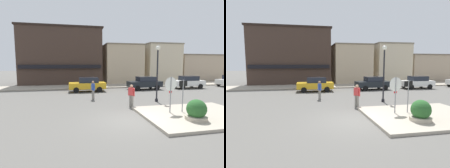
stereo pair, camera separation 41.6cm
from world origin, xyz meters
TOP-DOWN VIEW (x-y plane):
  - ground_plane at (0.00, 0.00)m, footprint 160.00×160.00m
  - sidewalk_corner at (4.03, 0.01)m, footprint 6.40×4.80m
  - kerb_far at (0.00, 14.61)m, footprint 80.00×4.00m
  - stop_sign at (2.63, 0.58)m, footprint 0.82×0.12m
  - one_way_sign at (3.43, 0.54)m, footprint 0.60×0.09m
  - planter at (3.22, -0.98)m, footprint 1.10×1.10m
  - lamp_post at (3.58, 4.21)m, footprint 0.36×0.36m
  - parked_car_nearest at (-1.49, 10.79)m, footprint 4.01×1.89m
  - parked_car_second at (5.36, 10.91)m, footprint 4.08×2.03m
  - parked_car_third at (11.18, 10.85)m, footprint 4.01×1.89m
  - pedestrian_crossing_near at (0.98, 2.91)m, footprint 0.40×0.50m
  - pedestrian_crossing_far at (-1.39, 6.10)m, footprint 0.30×0.56m
  - building_corner_shop at (-4.64, 20.55)m, footprint 11.91×8.36m
  - building_storefront_left_near at (4.73, 19.62)m, footprint 5.94×6.49m
  - building_storefront_left_mid at (11.39, 20.03)m, footprint 5.79×7.31m
  - building_storefront_right_near at (18.87, 20.76)m, footprint 7.97×7.32m

SIDE VIEW (x-z plane):
  - ground_plane at x=0.00m, z-range 0.00..0.00m
  - sidewalk_corner at x=4.03m, z-range 0.00..0.15m
  - kerb_far at x=0.00m, z-range 0.00..0.15m
  - planter at x=3.22m, z-range -0.05..1.17m
  - parked_car_nearest at x=-1.49m, z-range 0.03..1.59m
  - parked_car_second at x=5.36m, z-range 0.03..1.59m
  - parked_car_third at x=11.18m, z-range 0.03..1.59m
  - pedestrian_crossing_near at x=0.98m, z-range 0.06..1.67m
  - pedestrian_crossing_far at x=-1.39m, z-range 0.06..1.67m
  - one_way_sign at x=3.43m, z-range 0.28..2.38m
  - stop_sign at x=2.63m, z-range 0.37..2.67m
  - building_storefront_right_near at x=18.87m, z-range 0.00..4.76m
  - lamp_post at x=3.58m, z-range 0.69..5.23m
  - building_storefront_left_near at x=4.73m, z-range 0.00..6.14m
  - building_storefront_left_mid at x=11.39m, z-range 0.00..6.41m
  - building_corner_shop at x=-4.64m, z-range 0.00..8.42m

